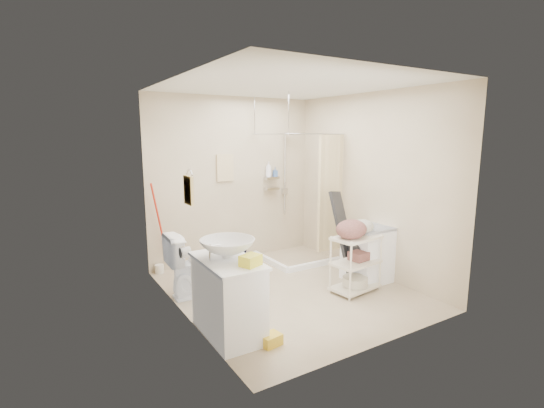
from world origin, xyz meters
The scene contains 23 objects.
floor centered at (0.00, 0.00, 0.00)m, with size 3.20×3.20×0.00m, color #C2B091.
ceiling centered at (0.00, 0.00, 2.60)m, with size 2.80×3.20×0.04m, color silver.
wall_back centered at (0.00, 1.60, 1.30)m, with size 2.80×0.04×2.60m, color beige.
wall_front centered at (0.00, -1.60, 1.30)m, with size 2.80×0.04×2.60m, color beige.
wall_left centered at (-1.40, 0.00, 1.30)m, with size 0.04×3.20×2.60m, color beige.
wall_right centered at (1.40, 0.00, 1.30)m, with size 0.04×3.20×2.60m, color beige.
vanity centered at (-1.16, -0.63, 0.40)m, with size 0.50×0.90×0.79m, color white.
sink centered at (-1.13, -0.57, 0.89)m, with size 0.56×0.56×0.19m, color silver.
counter_basket centered at (-1.05, -0.92, 0.85)m, with size 0.19×0.15×0.10m, color yellow.
floor_basket centered at (-0.91, -1.05, 0.08)m, with size 0.28×0.22×0.15m, color yellow.
toilet centered at (-1.04, 0.49, 0.41)m, with size 0.46×0.80×0.81m, color white.
mop centered at (-1.27, 1.53, 0.67)m, with size 0.13×0.13×1.34m, color red, non-canonical shape.
potted_plant_a centered at (-0.12, 1.42, 0.15)m, with size 0.15×0.10×0.29m, color #995B35.
potted_plant_b centered at (0.09, 1.47, 0.19)m, with size 0.20×0.16×0.37m, color brown.
hanging_towel centered at (-0.15, 1.58, 1.50)m, with size 0.28×0.03×0.42m, color beige.
towel_ring centered at (-1.38, -0.20, 1.47)m, with size 0.04×0.22×0.34m, color #FBDD8C, non-canonical shape.
tp_holder centered at (-1.36, 0.05, 0.72)m, with size 0.08×0.12×0.14m, color silver, non-canonical shape.
shower centered at (0.85, 1.05, 1.05)m, with size 1.10×1.10×2.10m, color white, non-canonical shape.
shampoo_bottle_a centered at (0.61, 1.52, 1.44)m, with size 0.10×0.10×0.25m, color white.
shampoo_bottle_b centered at (0.74, 1.52, 1.40)m, with size 0.07×0.07×0.15m, color #3B5B94.
washing_machine centered at (1.14, -0.26, 0.38)m, with size 0.52×0.54×0.77m, color white.
laundry_rack centered at (0.73, -0.47, 0.44)m, with size 0.64×0.37×0.88m, color silver, non-canonical shape.
ironing_board centered at (0.90, -0.04, 0.64)m, with size 0.36×0.11×1.28m, color black, non-canonical shape.
Camera 1 is at (-2.73, -4.06, 2.02)m, focal length 26.00 mm.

